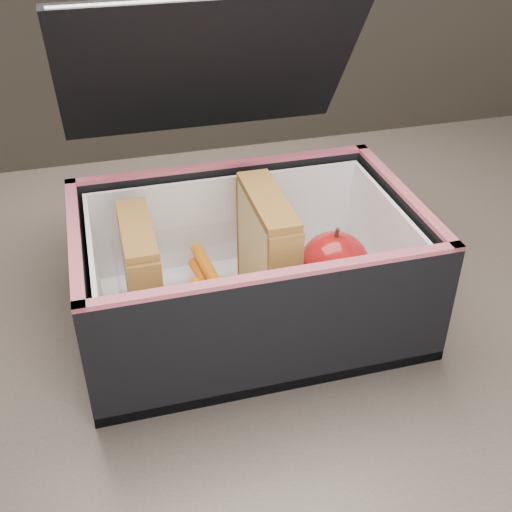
{
  "coord_description": "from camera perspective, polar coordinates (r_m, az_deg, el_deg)",
  "views": [
    {
      "loc": [
        -0.19,
        -0.47,
        1.15
      ],
      "look_at": [
        -0.06,
        0.02,
        0.81
      ],
      "focal_mm": 45.0,
      "sensor_mm": 36.0,
      "label": 1
    }
  ],
  "objects": [
    {
      "name": "lunch_bag",
      "position": [
        0.59,
        -0.82,
        -0.23
      ],
      "size": [
        0.31,
        0.32,
        0.28
      ],
      "color": "black",
      "rests_on": "kitchen_table"
    },
    {
      "name": "plastic_tub",
      "position": [
        0.59,
        -4.38,
        -2.8
      ],
      "size": [
        0.16,
        0.11,
        0.07
      ],
      "primitive_type": null,
      "color": "white",
      "rests_on": "lunch_bag"
    },
    {
      "name": "sandwich_right",
      "position": [
        0.59,
        1.0,
        0.26
      ],
      "size": [
        0.03,
        0.11,
        0.12
      ],
      "color": "tan",
      "rests_on": "plastic_tub"
    },
    {
      "name": "carrot_sticks",
      "position": [
        0.6,
        -3.92,
        -4.21
      ],
      "size": [
        0.06,
        0.15,
        0.03
      ],
      "color": "#CE5200",
      "rests_on": "plastic_tub"
    },
    {
      "name": "red_apple",
      "position": [
        0.62,
        6.98,
        -0.69
      ],
      "size": [
        0.08,
        0.08,
        0.07
      ],
      "rotation": [
        0.0,
        0.0,
        0.18
      ],
      "color": "maroon",
      "rests_on": "paper_napkin"
    },
    {
      "name": "sandwich_left",
      "position": [
        0.57,
        -10.09,
        -1.85
      ],
      "size": [
        0.03,
        0.1,
        0.11
      ],
      "color": "tan",
      "rests_on": "plastic_tub"
    },
    {
      "name": "paper_napkin",
      "position": [
        0.64,
        6.7,
        -3.02
      ],
      "size": [
        0.09,
        0.09,
        0.01
      ],
      "primitive_type": "cube",
      "rotation": [
        0.0,
        0.0,
        -0.08
      ],
      "color": "white",
      "rests_on": "lunch_bag"
    },
    {
      "name": "kitchen_table",
      "position": [
        0.7,
        5.16,
        -10.5
      ],
      "size": [
        1.2,
        0.8,
        0.75
      ],
      "color": "brown",
      "rests_on": "ground"
    }
  ]
}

